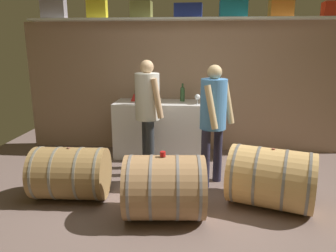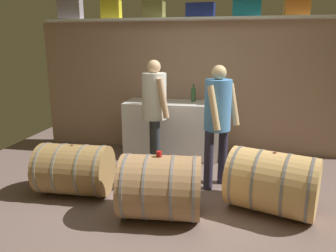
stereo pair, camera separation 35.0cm
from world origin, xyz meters
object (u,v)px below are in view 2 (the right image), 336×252
toolcase_grey (70,9)px  wine_barrel_far (74,169)px  wine_glass (207,98)px  toolcase_yellow (111,10)px  toolcase_teal (246,8)px  red_funnel (145,97)px  visitor_tasting (218,114)px  wine_barrel_flank (272,182)px  toolcase_olive (154,10)px  work_cabinet (172,129)px  tasting_cup (159,154)px  wine_bottle_green (193,94)px  wine_bottle_amber (151,92)px  toolcase_orange (297,3)px  winemaker_pouring (155,105)px  toolcase_navy (200,11)px  wine_bottle_dark (147,94)px  wine_barrel_near (161,187)px

toolcase_grey → wine_barrel_far: size_ratio=0.44×
toolcase_grey → wine_glass: size_ratio=2.43×
toolcase_yellow → toolcase_teal: bearing=-4.4°
toolcase_yellow → red_funnel: (0.59, -0.18, -1.36)m
visitor_tasting → wine_barrel_flank: bearing=86.1°
wine_glass → toolcase_olive: bearing=156.4°
work_cabinet → tasting_cup: 2.00m
tasting_cup → wine_glass: bearing=79.4°
toolcase_yellow → wine_bottle_green: size_ratio=1.07×
wine_bottle_amber → wine_barrel_flank: 2.61m
red_funnel → toolcase_orange: bearing=4.6°
toolcase_yellow → tasting_cup: size_ratio=5.35×
toolcase_olive → winemaker_pouring: 1.65m
toolcase_grey → wine_bottle_amber: 1.90m
toolcase_navy → wine_barrel_far: bearing=-122.1°
toolcase_navy → wine_bottle_amber: size_ratio=1.42×
toolcase_yellow → red_funnel: size_ratio=2.52×
toolcase_teal → wine_barrel_far: (-1.96, -1.86, -1.97)m
toolcase_teal → wine_barrel_flank: bearing=-81.0°
toolcase_navy → toolcase_teal: size_ratio=1.04×
toolcase_grey → wine_bottle_dark: size_ratio=1.14×
toolcase_orange → visitor_tasting: 2.18m
wine_bottle_dark → work_cabinet: bearing=34.5°
toolcase_navy → red_funnel: 1.58m
toolcase_orange → wine_barrel_flank: bearing=-106.5°
wine_glass → tasting_cup: wine_glass is taller
wine_bottle_dark → toolcase_orange: bearing=12.5°
wine_glass → wine_barrel_far: size_ratio=0.18×
toolcase_yellow → red_funnel: toolcase_yellow is taller
toolcase_yellow → wine_barrel_near: size_ratio=0.35×
wine_barrel_far → visitor_tasting: size_ratio=0.56×
wine_bottle_amber → red_funnel: size_ratio=2.47×
wine_bottle_amber → wine_glass: 1.01m
toolcase_navy → red_funnel: toolcase_navy is taller
work_cabinet → wine_bottle_amber: (-0.39, 0.18, 0.57)m
toolcase_teal → visitor_tasting: bearing=-103.6°
toolcase_teal → wine_barrel_near: size_ratio=0.47×
toolcase_teal → wine_barrel_flank: size_ratio=0.39×
wine_barrel_flank → visitor_tasting: bearing=157.4°
toolcase_grey → work_cabinet: size_ratio=0.25×
tasting_cup → wine_barrel_flank: bearing=16.3°
wine_barrel_far → tasting_cup: (1.12, -0.34, 0.39)m
toolcase_olive → toolcase_orange: 2.12m
toolcase_teal → wine_bottle_dark: size_ratio=1.23×
toolcase_navy → work_cabinet: size_ratio=0.28×
wine_barrel_flank → winemaker_pouring: (-1.49, 0.90, 0.62)m
toolcase_navy → toolcase_grey: bearing=-177.4°
wine_bottle_green → visitor_tasting: bearing=-69.9°
toolcase_teal → red_funnel: size_ratio=3.36×
toolcase_grey → wine_glass: (2.31, -0.39, -1.34)m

